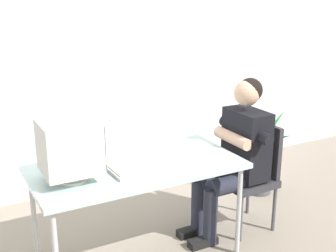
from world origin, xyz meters
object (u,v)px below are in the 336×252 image
Objects in this scene: crt_monitor at (70,147)px; keyboard at (117,167)px; office_chair at (253,171)px; desk at (137,171)px; person_seated at (236,151)px; potted_plant at (261,157)px.

crt_monitor is 0.39m from keyboard.
desk is at bearing 179.67° from office_chair.
office_chair is 0.69× the size of person_seated.
person_seated is (0.87, -0.01, -0.00)m from desk.
office_chair is at bearing 0.10° from keyboard.
office_chair is (1.05, -0.01, -0.20)m from desk.
desk is 3.37× the size of keyboard.
person_seated is at bearing 1.60° from crt_monitor.
crt_monitor is at bearing -178.40° from person_seated.
potted_plant is at bearing 35.27° from person_seated.
desk is at bearing 179.60° from person_seated.
potted_plant is at bearing 14.10° from crt_monitor.
crt_monitor is at bearing -173.81° from keyboard.
person_seated is at bearing 0.11° from keyboard.
desk is 1.63m from potted_plant.
crt_monitor reaches higher than desk.
crt_monitor is 0.47× the size of potted_plant.
keyboard is at bearing -164.41° from potted_plant.
crt_monitor is 0.31× the size of person_seated.
potted_plant reaches higher than keyboard.
person_seated reaches higher than crt_monitor.
person_seated is (1.34, 0.04, -0.28)m from crt_monitor.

